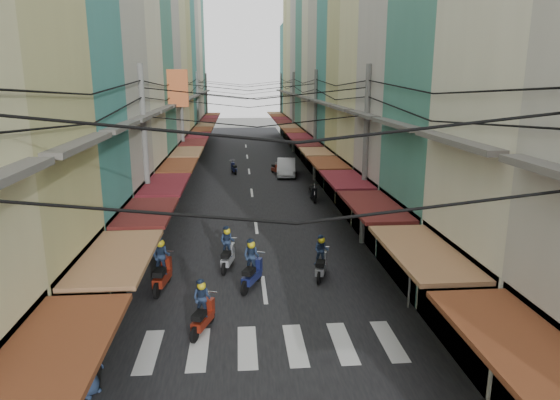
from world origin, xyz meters
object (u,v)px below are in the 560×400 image
white_car (286,176)px  bicycle (460,282)px  traffic_sign (411,250)px  market_umbrella (540,293)px

white_car → bicycle: bearing=-72.4°
white_car → traffic_sign: traffic_sign is taller
traffic_sign → white_car: bearing=94.5°
white_car → traffic_sign: (1.86, -23.81, 2.07)m
market_umbrella → traffic_sign: size_ratio=0.90×
bicycle → traffic_sign: (-2.72, -1.97, 2.07)m
traffic_sign → bicycle: bearing=35.9°
traffic_sign → market_umbrella: bearing=-63.3°
white_car → traffic_sign: bearing=-79.8°
white_car → bicycle: (4.58, -21.84, 0.00)m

